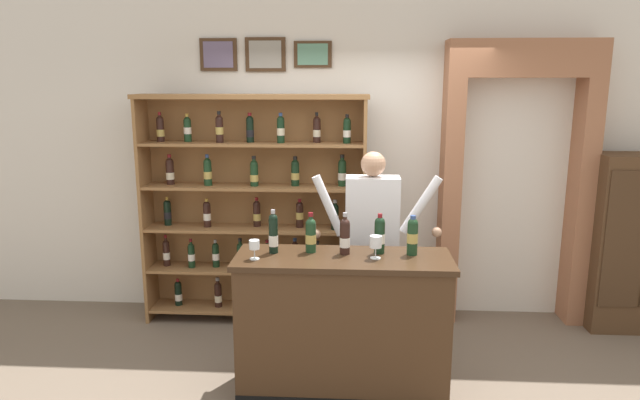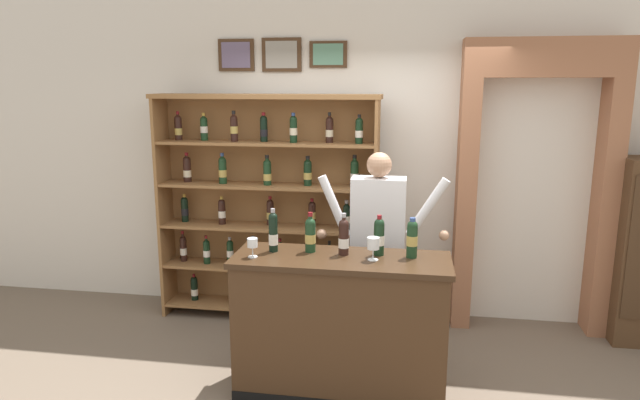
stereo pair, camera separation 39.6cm
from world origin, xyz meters
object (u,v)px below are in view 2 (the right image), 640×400
(tasting_bottle_rosso, at_px, (310,234))
(tasting_bottle_prosecco, at_px, (273,232))
(wine_shelf, at_px, (268,202))
(shopkeeper, at_px, (378,233))
(tasting_counter, at_px, (340,326))
(tasting_bottle_brunello, at_px, (412,238))
(tasting_bottle_bianco, at_px, (379,236))
(wine_glass_right, at_px, (373,244))
(wine_glass_spare, at_px, (252,244))
(tasting_bottle_vin_santo, at_px, (344,237))

(tasting_bottle_rosso, bearing_deg, tasting_bottle_prosecco, -172.96)
(wine_shelf, xyz_separation_m, shopkeeper, (1.06, -0.64, -0.08))
(wine_shelf, relative_size, tasting_counter, 1.39)
(tasting_bottle_brunello, bearing_deg, tasting_bottle_bianco, 174.90)
(tasting_bottle_rosso, bearing_deg, tasting_bottle_bianco, 0.38)
(tasting_bottle_brunello, distance_m, wine_glass_right, 0.28)
(tasting_bottle_bianco, xyz_separation_m, tasting_bottle_brunello, (0.23, -0.02, 0.00))
(wine_glass_spare, bearing_deg, tasting_bottle_vin_santo, 14.56)
(tasting_bottle_rosso, relative_size, wine_glass_right, 1.81)
(tasting_bottle_bianco, relative_size, wine_glass_right, 1.79)
(tasting_bottle_vin_santo, bearing_deg, wine_glass_right, -23.33)
(tasting_bottle_bianco, bearing_deg, shopkeeper, 94.09)
(tasting_counter, xyz_separation_m, tasting_bottle_brunello, (0.48, 0.08, 0.65))
(wine_shelf, distance_m, shopkeeper, 1.24)
(tasting_counter, relative_size, tasting_bottle_prosecco, 4.83)
(tasting_counter, relative_size, tasting_bottle_bianco, 5.27)
(tasting_bottle_rosso, xyz_separation_m, tasting_bottle_bianco, (0.49, 0.00, 0.01))
(wine_shelf, distance_m, tasting_bottle_rosso, 1.30)
(tasting_bottle_prosecco, xyz_separation_m, tasting_bottle_bianco, (0.75, 0.04, -0.01))
(wine_shelf, xyz_separation_m, wine_glass_spare, (0.23, -1.34, -0.00))
(tasting_counter, height_order, tasting_bottle_vin_santo, tasting_bottle_vin_santo)
(tasting_bottle_vin_santo, relative_size, wine_glass_spare, 2.20)
(tasting_bottle_rosso, distance_m, wine_glass_spare, 0.42)
(tasting_bottle_vin_santo, height_order, wine_glass_spare, tasting_bottle_vin_santo)
(tasting_bottle_prosecco, distance_m, wine_glass_spare, 0.20)
(tasting_counter, bearing_deg, wine_glass_spare, -171.10)
(wine_glass_right, bearing_deg, wine_glass_spare, -175.31)
(wine_glass_spare, bearing_deg, tasting_bottle_brunello, 9.00)
(tasting_bottle_bianco, relative_size, wine_glass_spare, 2.12)
(tasting_bottle_prosecco, distance_m, wine_glass_right, 0.73)
(tasting_bottle_rosso, xyz_separation_m, wine_glass_spare, (-0.37, -0.19, -0.03))
(tasting_bottle_prosecco, xyz_separation_m, tasting_bottle_rosso, (0.26, 0.03, -0.01))
(tasting_bottle_rosso, bearing_deg, wine_glass_right, -14.92)
(wine_shelf, bearing_deg, wine_glass_right, -49.99)
(shopkeeper, relative_size, tasting_bottle_vin_santo, 5.62)
(wine_glass_spare, xyz_separation_m, wine_glass_right, (0.83, 0.07, 0.02))
(wine_shelf, bearing_deg, tasting_bottle_prosecco, -73.77)
(shopkeeper, height_order, wine_glass_spare, shopkeeper)
(tasting_bottle_prosecco, relative_size, tasting_bottle_rosso, 1.08)
(tasting_bottle_prosecco, xyz_separation_m, tasting_bottle_vin_santo, (0.51, 0.00, -0.01))
(tasting_bottle_bianco, bearing_deg, wine_glass_right, -104.05)
(shopkeeper, bearing_deg, wine_glass_spare, -140.00)
(wine_shelf, height_order, tasting_bottle_vin_santo, wine_shelf)
(tasting_counter, distance_m, wine_glass_right, 0.67)
(wine_shelf, height_order, tasting_counter, wine_shelf)
(tasting_bottle_bianco, bearing_deg, tasting_bottle_vin_santo, -172.35)
(tasting_bottle_vin_santo, height_order, tasting_bottle_bianco, tasting_bottle_vin_santo)
(tasting_counter, height_order, tasting_bottle_brunello, tasting_bottle_brunello)
(tasting_bottle_brunello, bearing_deg, wine_glass_spare, -171.00)
(tasting_bottle_rosso, height_order, wine_glass_right, tasting_bottle_rosso)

